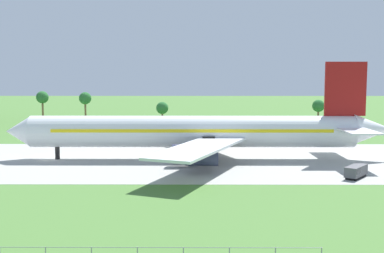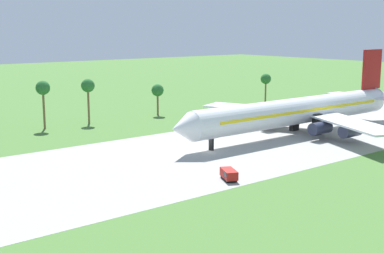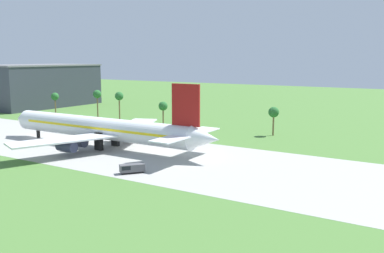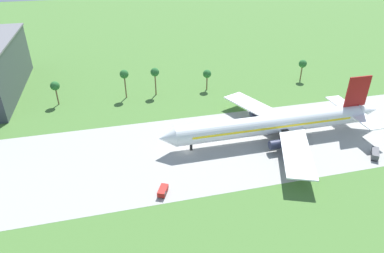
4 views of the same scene
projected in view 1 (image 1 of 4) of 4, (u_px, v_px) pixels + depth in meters
ground_plane at (51, 160)px, 96.75m from camera, size 600.00×600.00×0.00m
taxiway_strip at (51, 160)px, 96.75m from camera, size 320.00×44.00×0.02m
jet_airliner at (201, 132)px, 96.61m from camera, size 77.85×58.10×19.60m
baggage_tug at (356, 171)px, 79.32m from camera, size 5.07×5.69×2.07m
palm_tree_row at (111, 104)px, 141.23m from camera, size 111.90×3.60×12.29m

